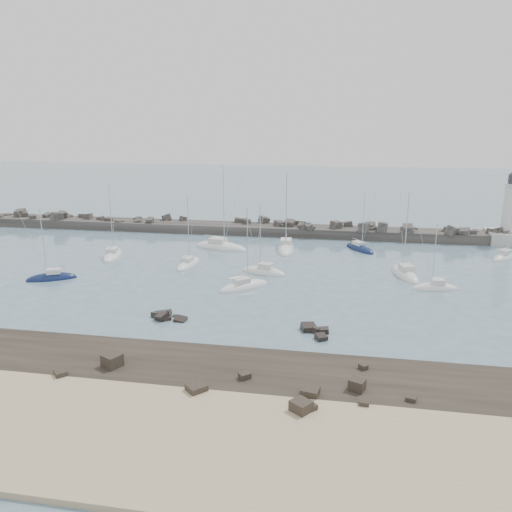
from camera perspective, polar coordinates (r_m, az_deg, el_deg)
The scene contains 18 objects.
ground at distance 67.76m, azimuth -4.16°, elevation -4.40°, with size 400.00×400.00×0.00m, color slate.
sand_strip at distance 40.71m, azimuth -15.71°, elevation -19.35°, with size 140.00×14.00×1.00m, color tan.
rock_shelf at distance 48.53m, azimuth -10.77°, elevation -12.96°, with size 140.00×12.00×1.91m.
rock_cluster_near at distance 60.67m, azimuth -10.14°, elevation -6.94°, with size 4.68×2.83×1.63m.
rock_cluster_far at distance 56.32m, azimuth 6.75°, elevation -8.52°, with size 3.39×3.97×1.46m.
breakwater at distance 104.86m, azimuth -2.99°, elevation 2.90°, with size 115.00×7.58×5.10m.
lighthouse at distance 106.46m, azimuth 26.79°, elevation 2.97°, with size 7.00×7.00×14.60m.
sailboat_1 at distance 89.64m, azimuth -16.04°, elevation 0.04°, with size 4.26×8.88×13.51m.
sailboat_2 at distance 79.78m, azimuth -22.31°, elevation -2.38°, with size 7.35×5.17×11.44m.
sailboat_3 at distance 81.70m, azimuth -7.77°, elevation -0.96°, with size 3.11×7.87×12.14m.
sailboat_4 at distance 91.90m, azimuth -4.10°, elevation 0.98°, with size 10.93×5.74×16.44m.
sailboat_5 at distance 76.71m, azimuth 0.88°, elevation -1.88°, with size 7.62×4.10×11.73m.
sailboat_6 at distance 90.73m, azimuth 3.43°, elevation 0.81°, with size 3.77×9.91×15.40m.
sailboat_7 at distance 70.15m, azimuth -1.40°, elevation -3.55°, with size 7.33×7.14×12.39m.
sailboat_8 at distance 92.51m, azimuth 11.76°, elevation 0.78°, with size 6.20×7.50×11.90m.
sailboat_9 at distance 73.91m, azimuth 19.79°, elevation -3.49°, with size 6.55×2.85×10.23m.
sailboat_10 at distance 78.86m, azimuth 16.63°, elevation -2.05°, with size 4.92×8.94×13.68m.
sailboat_12 at distance 95.07m, azimuth 26.57°, elevation -0.15°, with size 6.58×7.02×11.77m.
Camera 1 is at (15.76, -61.86, 22.74)m, focal length 35.00 mm.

